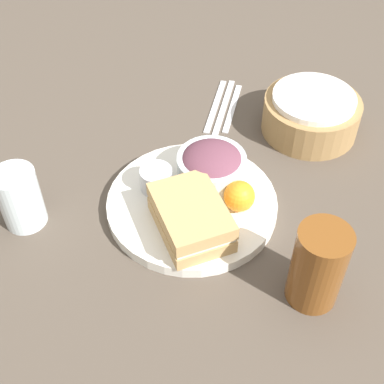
{
  "coord_description": "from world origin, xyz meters",
  "views": [
    {
      "loc": [
        0.61,
        -0.06,
        0.68
      ],
      "look_at": [
        0.0,
        0.0,
        0.04
      ],
      "focal_mm": 50.0,
      "sensor_mm": 36.0,
      "label": 1
    }
  ],
  "objects_px": {
    "sandwich": "(191,217)",
    "drink_glass": "(318,266)",
    "plate": "(192,204)",
    "fork": "(215,105)",
    "knife": "(224,106)",
    "spoon": "(232,108)",
    "water_glass": "(20,199)",
    "dressing_cup": "(156,179)",
    "bread_basket": "(311,114)",
    "salad_bowl": "(212,166)"
  },
  "relations": [
    {
      "from": "drink_glass",
      "to": "spoon",
      "type": "distance_m",
      "value": 0.47
    },
    {
      "from": "plate",
      "to": "drink_glass",
      "type": "height_order",
      "value": "drink_glass"
    },
    {
      "from": "fork",
      "to": "water_glass",
      "type": "distance_m",
      "value": 0.46
    },
    {
      "from": "plate",
      "to": "fork",
      "type": "height_order",
      "value": "plate"
    },
    {
      "from": "drink_glass",
      "to": "fork",
      "type": "height_order",
      "value": "drink_glass"
    },
    {
      "from": "fork",
      "to": "knife",
      "type": "relative_size",
      "value": 0.95
    },
    {
      "from": "sandwich",
      "to": "drink_glass",
      "type": "relative_size",
      "value": 1.18
    },
    {
      "from": "water_glass",
      "to": "fork",
      "type": "bearing_deg",
      "value": 128.48
    },
    {
      "from": "knife",
      "to": "spoon",
      "type": "xyz_separation_m",
      "value": [
        0.01,
        0.02,
        0.0
      ]
    },
    {
      "from": "dressing_cup",
      "to": "drink_glass",
      "type": "height_order",
      "value": "drink_glass"
    },
    {
      "from": "dressing_cup",
      "to": "water_glass",
      "type": "bearing_deg",
      "value": -80.42
    },
    {
      "from": "plate",
      "to": "sandwich",
      "type": "xyz_separation_m",
      "value": [
        0.06,
        -0.01,
        0.04
      ]
    },
    {
      "from": "dressing_cup",
      "to": "water_glass",
      "type": "height_order",
      "value": "water_glass"
    },
    {
      "from": "sandwich",
      "to": "fork",
      "type": "relative_size",
      "value": 0.89
    },
    {
      "from": "fork",
      "to": "water_glass",
      "type": "bearing_deg",
      "value": 147.19
    },
    {
      "from": "spoon",
      "to": "dressing_cup",
      "type": "bearing_deg",
      "value": 162.98
    },
    {
      "from": "salad_bowl",
      "to": "dressing_cup",
      "type": "bearing_deg",
      "value": -83.56
    },
    {
      "from": "spoon",
      "to": "water_glass",
      "type": "relative_size",
      "value": 1.53
    },
    {
      "from": "plate",
      "to": "dressing_cup",
      "type": "xyz_separation_m",
      "value": [
        -0.04,
        -0.06,
        0.03
      ]
    },
    {
      "from": "salad_bowl",
      "to": "bread_basket",
      "type": "xyz_separation_m",
      "value": [
        -0.14,
        0.21,
        -0.01
      ]
    },
    {
      "from": "drink_glass",
      "to": "spoon",
      "type": "xyz_separation_m",
      "value": [
        -0.46,
        -0.05,
        -0.07
      ]
    },
    {
      "from": "sandwich",
      "to": "dressing_cup",
      "type": "relative_size",
      "value": 2.92
    },
    {
      "from": "water_glass",
      "to": "bread_basket",
      "type": "bearing_deg",
      "value": 109.6
    },
    {
      "from": "bread_basket",
      "to": "knife",
      "type": "relative_size",
      "value": 0.97
    },
    {
      "from": "plate",
      "to": "water_glass",
      "type": "distance_m",
      "value": 0.28
    },
    {
      "from": "sandwich",
      "to": "spoon",
      "type": "relative_size",
      "value": 0.99
    },
    {
      "from": "salad_bowl",
      "to": "plate",
      "type": "bearing_deg",
      "value": -39.22
    },
    {
      "from": "sandwich",
      "to": "knife",
      "type": "distance_m",
      "value": 0.36
    },
    {
      "from": "plate",
      "to": "salad_bowl",
      "type": "distance_m",
      "value": 0.07
    },
    {
      "from": "sandwich",
      "to": "drink_glass",
      "type": "height_order",
      "value": "drink_glass"
    },
    {
      "from": "spoon",
      "to": "sandwich",
      "type": "bearing_deg",
      "value": 179.15
    },
    {
      "from": "knife",
      "to": "drink_glass",
      "type": "bearing_deg",
      "value": -153.17
    },
    {
      "from": "sandwich",
      "to": "fork",
      "type": "distance_m",
      "value": 0.36
    },
    {
      "from": "plate",
      "to": "fork",
      "type": "bearing_deg",
      "value": 164.84
    },
    {
      "from": "sandwich",
      "to": "drink_glass",
      "type": "distance_m",
      "value": 0.21
    },
    {
      "from": "fork",
      "to": "spoon",
      "type": "height_order",
      "value": "same"
    },
    {
      "from": "bread_basket",
      "to": "spoon",
      "type": "bearing_deg",
      "value": -120.55
    },
    {
      "from": "knife",
      "to": "bread_basket",
      "type": "bearing_deg",
      "value": -100.67
    },
    {
      "from": "plate",
      "to": "knife",
      "type": "xyz_separation_m",
      "value": [
        -0.28,
        0.09,
        -0.01
      ]
    },
    {
      "from": "water_glass",
      "to": "plate",
      "type": "bearing_deg",
      "value": 90.31
    },
    {
      "from": "bread_basket",
      "to": "fork",
      "type": "xyz_separation_m",
      "value": [
        -0.09,
        -0.17,
        -0.04
      ]
    },
    {
      "from": "knife",
      "to": "water_glass",
      "type": "relative_size",
      "value": 1.78
    },
    {
      "from": "dressing_cup",
      "to": "water_glass",
      "type": "relative_size",
      "value": 0.52
    },
    {
      "from": "drink_glass",
      "to": "knife",
      "type": "height_order",
      "value": "drink_glass"
    },
    {
      "from": "dressing_cup",
      "to": "knife",
      "type": "bearing_deg",
      "value": 147.76
    },
    {
      "from": "sandwich",
      "to": "salad_bowl",
      "type": "bearing_deg",
      "value": 157.24
    },
    {
      "from": "knife",
      "to": "plate",
      "type": "bearing_deg",
      "value": 180.0
    },
    {
      "from": "bread_basket",
      "to": "spoon",
      "type": "xyz_separation_m",
      "value": [
        -0.08,
        -0.14,
        -0.04
      ]
    },
    {
      "from": "plate",
      "to": "fork",
      "type": "xyz_separation_m",
      "value": [
        -0.28,
        0.08,
        -0.01
      ]
    },
    {
      "from": "drink_glass",
      "to": "water_glass",
      "type": "bearing_deg",
      "value": -113.1
    }
  ]
}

